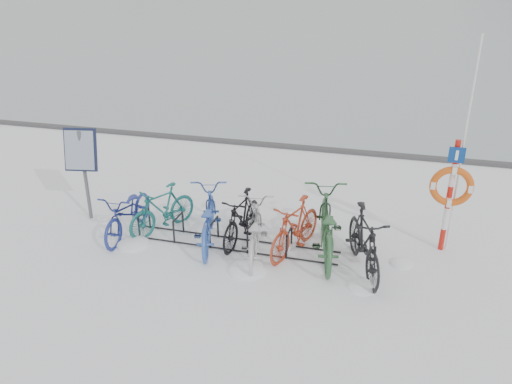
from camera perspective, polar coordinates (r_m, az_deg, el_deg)
ground at (r=9.42m, az=-2.71°, el=-6.03°), size 900.00×900.00×0.00m
quay_edge at (r=14.66m, az=4.41°, el=5.15°), size 400.00×0.25×0.10m
bike_rack at (r=9.33m, az=-2.73°, el=-5.07°), size 4.00×0.48×0.46m
info_board at (r=10.43m, az=-19.33°, el=3.99°), size 0.68×0.35×1.93m
lifebuoy_station at (r=9.29m, az=21.46°, el=0.61°), size 0.74×0.22×3.82m
bike_0 at (r=9.92m, az=-14.40°, el=-2.08°), size 0.70×1.85×0.96m
bike_1 at (r=9.92m, az=-10.67°, el=-1.75°), size 1.12×1.62×0.95m
bike_2 at (r=9.33m, az=-5.60°, el=-2.78°), size 1.22×2.12×1.05m
bike_3 at (r=9.36m, az=-1.65°, el=-2.78°), size 0.66×1.69×0.99m
bike_4 at (r=8.89m, az=-0.24°, el=-4.30°), size 1.02×1.97×0.98m
bike_5 at (r=9.01m, az=4.52°, el=-3.82°), size 1.00×1.77×1.02m
bike_6 at (r=8.98m, az=8.00°, el=-3.55°), size 1.19×2.35×1.17m
bike_7 at (r=8.60m, az=12.27°, el=-5.35°), size 1.12×1.96×1.14m
snow_drifts at (r=9.14m, az=-2.40°, el=-7.01°), size 6.26×1.89×0.24m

